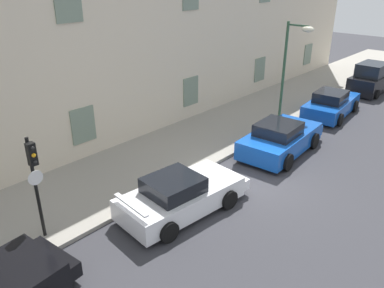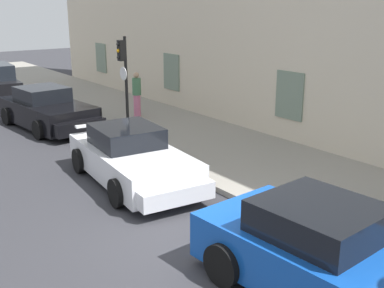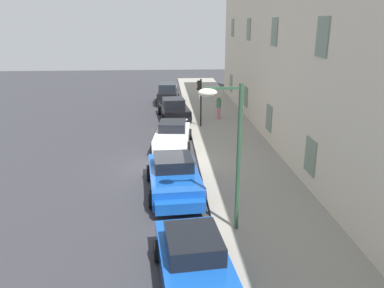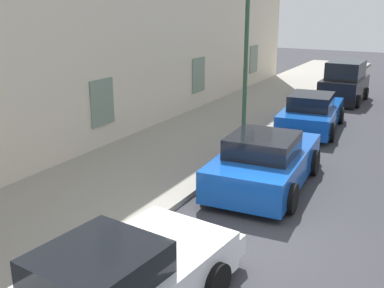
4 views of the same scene
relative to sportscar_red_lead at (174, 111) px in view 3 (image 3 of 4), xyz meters
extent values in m
plane|color=#333338|center=(9.91, -1.05, -0.62)|extent=(80.00, 80.00, 0.00)
cube|color=gray|center=(9.91, 3.17, -0.55)|extent=(60.00, 4.44, 0.14)
cube|color=beige|center=(9.91, 7.27, 4.61)|extent=(41.29, 3.76, 10.46)
cube|color=gray|center=(-6.61, 5.36, 0.98)|extent=(1.10, 0.06, 1.50)
cube|color=gray|center=(0.00, 5.36, 0.98)|extent=(1.10, 0.06, 1.50)
cube|color=gray|center=(6.61, 5.36, 0.98)|extent=(1.10, 0.06, 1.50)
cube|color=gray|center=(13.22, 5.36, 0.98)|extent=(1.10, 0.06, 1.50)
cube|color=gray|center=(-6.61, 5.36, 5.81)|extent=(1.10, 0.06, 1.50)
cube|color=gray|center=(0.00, 5.36, 5.81)|extent=(1.10, 0.06, 1.50)
cube|color=gray|center=(6.61, 5.36, 5.81)|extent=(1.10, 0.06, 1.50)
cube|color=gray|center=(13.22, 5.36, 5.81)|extent=(1.10, 0.06, 1.50)
cube|color=black|center=(-0.16, -0.02, -0.07)|extent=(4.48, 2.34, 0.79)
cube|color=black|center=(-0.48, -0.05, 0.58)|extent=(1.87, 1.71, 0.51)
cube|color=black|center=(1.74, 0.17, -0.17)|extent=(1.46, 1.90, 0.43)
cylinder|color=black|center=(1.08, 1.08, -0.29)|extent=(0.67, 0.30, 0.65)
cylinder|color=black|center=(1.27, -0.85, -0.29)|extent=(0.67, 0.30, 0.65)
cylinder|color=black|center=(-1.58, 0.82, -0.29)|extent=(0.67, 0.30, 0.65)
cylinder|color=black|center=(-1.40, -1.11, -0.29)|extent=(0.67, 0.30, 0.65)
cube|color=white|center=(6.54, -0.29, -0.09)|extent=(4.42, 2.31, 0.71)
cube|color=black|center=(6.22, -0.26, 0.52)|extent=(1.84, 1.68, 0.50)
cube|color=white|center=(8.40, -0.47, -0.18)|extent=(1.44, 1.87, 0.39)
cube|color=white|center=(4.59, -0.10, 0.49)|extent=(0.32, 1.62, 0.06)
cylinder|color=black|center=(7.94, 0.53, -0.28)|extent=(0.69, 0.30, 0.67)
cylinder|color=black|center=(7.76, -1.37, -0.28)|extent=(0.69, 0.30, 0.67)
cylinder|color=black|center=(5.32, 0.78, -0.28)|extent=(0.69, 0.30, 0.67)
cylinder|color=black|center=(5.13, -1.11, -0.28)|extent=(0.69, 0.30, 0.67)
cube|color=#144CB2|center=(12.83, -0.36, -0.04)|extent=(4.53, 2.31, 0.79)
cube|color=black|center=(12.50, -0.38, 0.61)|extent=(1.86, 1.73, 0.51)
cube|color=#144CB2|center=(14.76, -0.23, -0.14)|extent=(1.44, 1.95, 0.44)
cylinder|color=black|center=(14.12, 0.74, -0.25)|extent=(0.74, 0.29, 0.72)
cylinder|color=black|center=(14.26, -1.28, -0.25)|extent=(0.74, 0.29, 0.72)
cylinder|color=black|center=(11.40, 0.56, -0.25)|extent=(0.74, 0.29, 0.72)
cylinder|color=black|center=(11.53, -1.46, -0.25)|extent=(0.74, 0.29, 0.72)
cube|color=#144CB2|center=(19.04, 0.06, -0.09)|extent=(4.58, 2.26, 0.73)
cube|color=black|center=(18.71, 0.03, 0.55)|extent=(1.90, 1.65, 0.54)
cylinder|color=black|center=(17.59, 0.86, -0.29)|extent=(0.68, 0.30, 0.66)
cylinder|color=black|center=(17.77, -0.99, -0.29)|extent=(0.68, 0.30, 0.66)
cube|color=black|center=(-5.67, -0.39, 0.01)|extent=(3.80, 1.98, 1.02)
cube|color=#1E232B|center=(-5.67, -0.39, 0.85)|extent=(2.32, 1.66, 0.65)
cylinder|color=black|center=(-6.84, -1.15, -0.29)|extent=(0.66, 0.25, 0.65)
cylinder|color=black|center=(-6.71, 0.54, -0.29)|extent=(0.66, 0.25, 0.65)
cylinder|color=black|center=(-4.64, -1.32, -0.29)|extent=(0.66, 0.25, 0.65)
cylinder|color=black|center=(-4.51, 0.36, -0.29)|extent=(0.66, 0.25, 0.65)
cylinder|color=black|center=(2.69, 1.73, 1.13)|extent=(0.10, 0.10, 3.22)
cube|color=black|center=(2.69, 1.59, 2.29)|extent=(0.22, 0.20, 0.66)
sphere|color=black|center=(2.69, 1.48, 2.50)|extent=(0.12, 0.12, 0.12)
sphere|color=orange|center=(2.69, 1.48, 2.29)|extent=(0.12, 0.12, 0.12)
sphere|color=black|center=(2.69, 1.48, 2.08)|extent=(0.12, 0.12, 0.12)
cylinder|color=white|center=(2.69, 1.63, 1.54)|extent=(0.44, 0.02, 0.44)
cylinder|color=#2D5138|center=(16.27, 1.69, 2.04)|extent=(0.14, 0.14, 5.04)
cube|color=#2D5138|center=(16.27, 1.14, 4.42)|extent=(0.08, 1.10, 0.08)
ellipsoid|color=#EAE5C6|center=(16.27, 0.64, 4.29)|extent=(0.44, 0.60, 0.28)
cylinder|color=pink|center=(0.74, 3.23, -0.06)|extent=(0.28, 0.28, 0.84)
cylinder|color=#4C7F59|center=(0.74, 3.23, 0.68)|extent=(0.35, 0.35, 0.64)
sphere|color=tan|center=(0.74, 3.23, 1.12)|extent=(0.22, 0.22, 0.22)
camera|label=1|loc=(-1.35, -7.94, 6.84)|focal=36.06mm
camera|label=2|loc=(16.72, -5.93, 3.79)|focal=44.84mm
camera|label=3|loc=(27.86, -0.66, 6.40)|focal=35.70mm
camera|label=4|loc=(1.87, -4.17, 4.09)|focal=43.10mm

